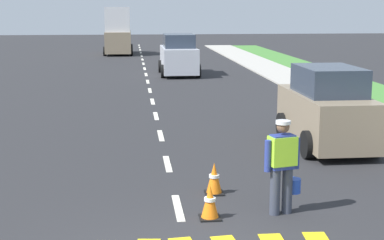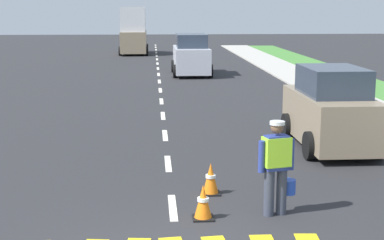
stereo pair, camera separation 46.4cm
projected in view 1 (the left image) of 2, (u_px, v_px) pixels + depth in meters
The scene contains 8 objects.
ground_plane at pixel (148, 81), 28.36m from camera, with size 96.00×96.00×0.00m, color #28282B.
lane_center_line at pixel (145, 71), 32.46m from camera, with size 0.14×46.40×0.01m.
road_worker at pixel (283, 162), 10.06m from camera, with size 0.72×0.49×1.67m.
traffic_cone_near at pixel (210, 202), 9.93m from camera, with size 0.36×0.36×0.61m.
traffic_cone_far at pixel (214, 178), 11.25m from camera, with size 0.36×0.36×0.62m.
delivery_truck at pixel (118, 33), 43.72m from camera, with size 2.16×4.60×3.54m.
car_parked_curbside at pixel (326, 110), 14.96m from camera, with size 1.86×3.80×2.09m.
car_outgoing_far at pixel (179, 56), 30.72m from camera, with size 2.02×4.11×2.16m.
Camera 1 is at (-0.80, -7.27, 3.59)m, focal length 54.35 mm.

